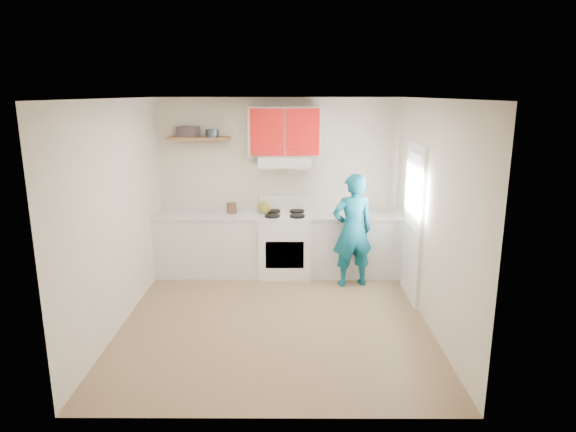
{
  "coord_description": "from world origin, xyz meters",
  "views": [
    {
      "loc": [
        0.17,
        -5.58,
        2.66
      ],
      "look_at": [
        0.15,
        0.55,
        1.15
      ],
      "focal_mm": 31.24,
      "sensor_mm": 36.0,
      "label": 1
    }
  ],
  "objects_px": {
    "stove": "(285,244)",
    "crock": "(232,209)",
    "kettle": "(265,208)",
    "person": "(352,230)",
    "tin": "(212,133)"
  },
  "relations": [
    {
      "from": "crock",
      "to": "person",
      "type": "distance_m",
      "value": 1.82
    },
    {
      "from": "stove",
      "to": "crock",
      "type": "relative_size",
      "value": 5.39
    },
    {
      "from": "stove",
      "to": "person",
      "type": "xyz_separation_m",
      "value": [
        0.95,
        -0.44,
        0.34
      ]
    },
    {
      "from": "person",
      "to": "stove",
      "type": "bearing_deg",
      "value": -37.47
    },
    {
      "from": "tin",
      "to": "person",
      "type": "bearing_deg",
      "value": -16.71
    },
    {
      "from": "tin",
      "to": "person",
      "type": "relative_size",
      "value": 0.12
    },
    {
      "from": "stove",
      "to": "crock",
      "type": "distance_m",
      "value": 0.95
    },
    {
      "from": "stove",
      "to": "tin",
      "type": "height_order",
      "value": "tin"
    },
    {
      "from": "stove",
      "to": "crock",
      "type": "height_order",
      "value": "crock"
    },
    {
      "from": "kettle",
      "to": "person",
      "type": "relative_size",
      "value": 0.12
    },
    {
      "from": "kettle",
      "to": "person",
      "type": "height_order",
      "value": "person"
    },
    {
      "from": "crock",
      "to": "person",
      "type": "relative_size",
      "value": 0.11
    },
    {
      "from": "crock",
      "to": "stove",
      "type": "bearing_deg",
      "value": -6.27
    },
    {
      "from": "stove",
      "to": "person",
      "type": "relative_size",
      "value": 0.57
    },
    {
      "from": "stove",
      "to": "kettle",
      "type": "distance_m",
      "value": 0.63
    }
  ]
}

